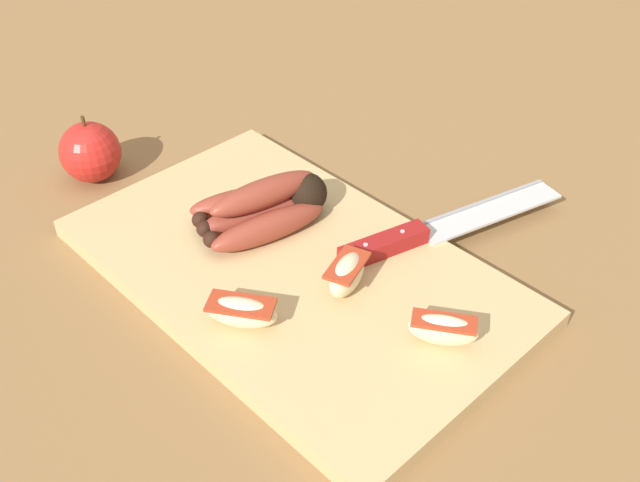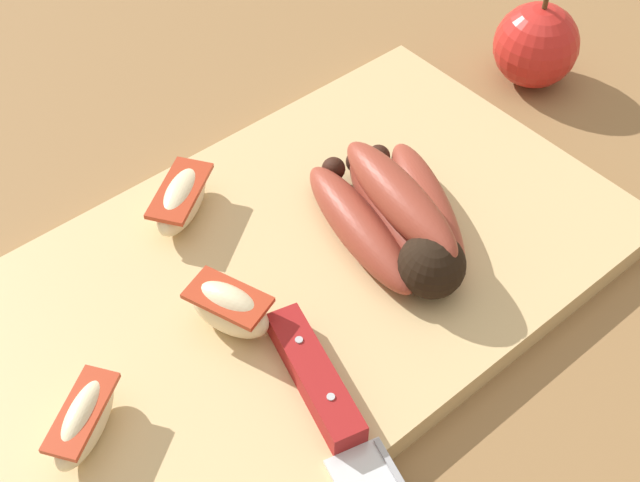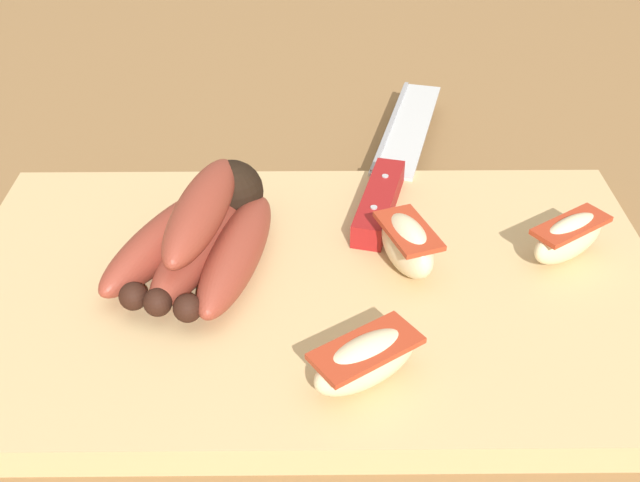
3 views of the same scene
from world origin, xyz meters
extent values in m
plane|color=olive|center=(0.00, 0.00, 0.00)|extent=(6.00, 6.00, 0.00)
cube|color=tan|center=(0.01, -0.01, 0.01)|extent=(0.47, 0.28, 0.02)
sphere|color=black|center=(0.07, -0.08, 0.04)|extent=(0.05, 0.05, 0.05)
ellipsoid|color=brown|center=(0.11, -0.04, 0.04)|extent=(0.09, 0.13, 0.03)
sphere|color=black|center=(0.12, 0.02, 0.04)|extent=(0.02, 0.02, 0.02)
ellipsoid|color=brown|center=(0.09, -0.03, 0.04)|extent=(0.07, 0.14, 0.03)
sphere|color=black|center=(0.11, 0.03, 0.04)|extent=(0.02, 0.02, 0.02)
ellipsoid|color=brown|center=(0.06, -0.02, 0.04)|extent=(0.06, 0.14, 0.03)
sphere|color=black|center=(0.09, 0.04, 0.04)|extent=(0.02, 0.02, 0.02)
ellipsoid|color=brown|center=(0.08, -0.03, 0.06)|extent=(0.06, 0.13, 0.03)
cylinder|color=white|center=(0.09, -0.02, 0.05)|extent=(0.02, 0.02, 0.00)
cube|color=maroon|center=(-0.04, -0.09, 0.03)|extent=(0.05, 0.10, 0.02)
cylinder|color=#B2B2B7|center=(-0.03, -0.07, 0.04)|extent=(0.01, 0.01, 0.00)
cylinder|color=#B2B2B7|center=(-0.04, -0.11, 0.04)|extent=(0.01, 0.01, 0.00)
ellipsoid|color=beige|center=(-0.16, -0.03, 0.04)|extent=(0.06, 0.05, 0.03)
cube|color=#B2381E|center=(-0.16, -0.03, 0.05)|extent=(0.06, 0.05, 0.00)
ellipsoid|color=beige|center=(-0.02, 0.08, 0.04)|extent=(0.07, 0.06, 0.03)
cube|color=#B2381E|center=(-0.02, 0.08, 0.04)|extent=(0.07, 0.06, 0.00)
ellipsoid|color=beige|center=(-0.05, -0.02, 0.04)|extent=(0.04, 0.06, 0.04)
cube|color=#B2381E|center=(-0.05, -0.02, 0.05)|extent=(0.04, 0.06, 0.00)
sphere|color=red|center=(0.32, 0.04, 0.04)|extent=(0.07, 0.07, 0.07)
cylinder|color=#4C3319|center=(0.32, 0.04, 0.08)|extent=(0.00, 0.00, 0.01)
camera|label=1|loc=(-0.42, 0.37, 0.52)|focal=42.19mm
camera|label=2|loc=(-0.22, -0.31, 0.47)|focal=48.20mm
camera|label=3|loc=(0.01, 0.39, 0.33)|focal=42.79mm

